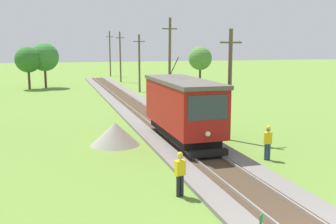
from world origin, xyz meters
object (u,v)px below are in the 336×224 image
(tree_right_near, at_px, (44,57))
(tree_left_near, at_px, (28,60))
(gravel_pile, at_px, (115,134))
(tree_right_far, at_px, (200,58))
(utility_pole_horizon, at_px, (110,54))
(utility_pole_mid, at_px, (170,63))
(utility_pole_near_tram, at_px, (230,84))
(utility_pole_distant, at_px, (120,56))
(track_worker, at_px, (180,172))
(red_tram, at_px, (182,107))
(utility_pole_far, at_px, (139,63))
(second_worker, at_px, (268,141))

(tree_right_near, bearing_deg, tree_left_near, -152.80)
(gravel_pile, xyz_separation_m, tree_right_far, (17.09, 30.78, 3.24))
(utility_pole_horizon, bearing_deg, utility_pole_mid, -90.00)
(utility_pole_near_tram, distance_m, utility_pole_mid, 12.85)
(utility_pole_near_tram, bearing_deg, tree_left_near, 111.92)
(utility_pole_distant, bearing_deg, utility_pole_mid, -90.00)
(utility_pole_distant, distance_m, utility_pole_horizon, 11.69)
(gravel_pile, height_order, track_worker, track_worker)
(utility_pole_near_tram, xyz_separation_m, tree_left_near, (-13.45, 33.42, 0.42))
(track_worker, distance_m, tree_right_far, 42.58)
(gravel_pile, relative_size, track_worker, 1.62)
(utility_pole_distant, bearing_deg, gravel_pile, -99.92)
(red_tram, bearing_deg, tree_left_near, 107.34)
(utility_pole_horizon, height_order, gravel_pile, utility_pole_horizon)
(utility_pole_mid, xyz_separation_m, track_worker, (-5.74, -20.73, -3.24))
(red_tram, bearing_deg, utility_pole_horizon, 86.68)
(utility_pole_horizon, relative_size, gravel_pile, 2.89)
(red_tram, xyz_separation_m, utility_pole_mid, (3.02, 12.80, 2.03))
(red_tram, height_order, utility_pole_far, utility_pole_far)
(tree_left_near, bearing_deg, gravel_pile, -78.74)
(utility_pole_distant, distance_m, tree_left_near, 15.13)
(red_tram, height_order, utility_pole_distant, utility_pole_distant)
(utility_pole_horizon, relative_size, tree_right_far, 1.48)
(utility_pole_mid, relative_size, tree_right_far, 1.47)
(utility_pole_distant, height_order, tree_right_far, utility_pole_distant)
(utility_pole_distant, relative_size, tree_left_near, 1.40)
(utility_pole_mid, xyz_separation_m, utility_pole_horizon, (0.00, 39.21, 0.04))
(second_worker, bearing_deg, utility_pole_near_tram, 19.50)
(utility_pole_far, relative_size, utility_pole_horizon, 0.85)
(red_tram, xyz_separation_m, utility_pole_horizon, (3.02, 52.01, 2.07))
(utility_pole_far, xyz_separation_m, second_worker, (0.05, -30.56, -2.67))
(utility_pole_near_tram, bearing_deg, red_tram, 179.58)
(utility_pole_near_tram, bearing_deg, tree_right_far, 72.13)
(red_tram, relative_size, utility_pole_far, 1.20)
(utility_pole_far, bearing_deg, tree_left_near, 151.20)
(utility_pole_near_tram, xyz_separation_m, utility_pole_horizon, (0.00, 52.04, 0.79))
(red_tram, bearing_deg, gravel_pile, 170.02)
(utility_pole_distant, distance_m, track_worker, 48.69)
(utility_pole_far, height_order, tree_right_near, utility_pole_far)
(gravel_pile, bearing_deg, utility_pole_horizon, 82.30)
(utility_pole_horizon, distance_m, second_worker, 56.66)
(track_worker, height_order, second_worker, same)
(utility_pole_near_tram, relative_size, tree_right_near, 1.10)
(second_worker, relative_size, tree_left_near, 0.32)
(utility_pole_distant, height_order, gravel_pile, utility_pole_distant)
(utility_pole_far, height_order, gravel_pile, utility_pole_far)
(utility_pole_near_tram, height_order, tree_left_near, utility_pole_near_tram)
(tree_right_far, bearing_deg, utility_pole_near_tram, -107.87)
(red_tram, height_order, utility_pole_horizon, utility_pole_horizon)
(utility_pole_mid, xyz_separation_m, tree_left_near, (-13.45, 20.59, -0.32))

